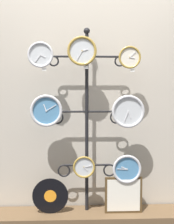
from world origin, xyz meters
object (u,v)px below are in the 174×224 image
(clock_top_right, at_px, (130,57))
(vinyl_record, at_px, (50,196))
(clock_top_center, at_px, (82,51))
(display_stand, at_px, (87,152))
(picture_frame, at_px, (123,195))
(clock_top_left, at_px, (40,55))
(clock_middle_right, at_px, (128,112))
(clock_bottom_right, at_px, (127,169))
(clock_bottom_center, at_px, (84,167))
(clock_middle_left, at_px, (46,111))

(clock_top_right, relative_size, vinyl_record, 0.61)
(clock_top_center, height_order, vinyl_record, clock_top_center)
(clock_top_right, height_order, vinyl_record, clock_top_right)
(display_stand, bearing_deg, vinyl_record, -168.00)
(display_stand, bearing_deg, picture_frame, -14.44)
(clock_top_right, bearing_deg, display_stand, 168.34)
(clock_top_left, bearing_deg, clock_middle_right, -0.40)
(clock_top_left, distance_m, clock_bottom_right, 1.39)
(clock_bottom_center, xyz_separation_m, clock_bottom_right, (0.42, -0.01, -0.02))
(clock_bottom_center, xyz_separation_m, vinyl_record, (-0.33, 0.01, -0.29))
(clock_middle_left, bearing_deg, display_stand, 13.64)
(display_stand, relative_size, clock_top_center, 6.71)
(clock_top_center, bearing_deg, clock_top_right, 2.12)
(clock_top_center, bearing_deg, clock_bottom_right, 0.02)
(display_stand, bearing_deg, clock_top_center, -116.21)
(clock_top_left, xyz_separation_m, clock_middle_left, (0.05, 0.02, -0.53))
(picture_frame, bearing_deg, clock_top_center, -178.82)
(vinyl_record, distance_m, picture_frame, 0.73)
(clock_top_center, height_order, clock_bottom_center, clock_top_center)
(display_stand, height_order, clock_top_right, display_stand)
(clock_middle_left, bearing_deg, clock_top_right, 0.79)
(clock_middle_right, xyz_separation_m, clock_bottom_center, (-0.43, 0.03, -0.55))
(display_stand, bearing_deg, clock_middle_right, -16.43)
(clock_top_center, distance_m, clock_top_right, 0.46)
(clock_bottom_center, bearing_deg, clock_bottom_right, -1.59)
(clock_bottom_right, relative_size, vinyl_record, 0.80)
(clock_top_center, height_order, picture_frame, clock_top_center)
(display_stand, xyz_separation_m, clock_bottom_center, (-0.03, -0.09, -0.13))
(clock_top_right, relative_size, clock_bottom_right, 0.76)
(clock_top_left, relative_size, vinyl_record, 0.69)
(clock_top_left, bearing_deg, clock_bottom_right, 0.63)
(clock_top_center, xyz_separation_m, clock_top_right, (0.46, 0.02, -0.06))
(clock_middle_left, distance_m, clock_bottom_right, 0.98)
(clock_top_left, height_order, vinyl_record, clock_top_left)
(clock_bottom_center, xyz_separation_m, picture_frame, (0.39, -0.00, -0.29))
(display_stand, xyz_separation_m, clock_middle_left, (-0.39, -0.10, 0.43))
(clock_top_center, xyz_separation_m, vinyl_record, (-0.32, 0.02, -1.42))
(picture_frame, bearing_deg, clock_bottom_center, 179.50)
(clock_top_center, xyz_separation_m, clock_middle_right, (0.44, -0.01, -0.58))
(display_stand, relative_size, picture_frame, 5.10)
(clock_top_left, distance_m, clock_top_center, 0.39)
(display_stand, bearing_deg, clock_bottom_right, -14.52)
(clock_bottom_center, height_order, vinyl_record, clock_bottom_center)
(clock_bottom_right, height_order, picture_frame, clock_bottom_right)
(clock_middle_right, height_order, clock_bottom_center, clock_middle_right)
(clock_top_right, relative_size, picture_frame, 0.59)
(display_stand, height_order, picture_frame, display_stand)
(display_stand, relative_size, clock_bottom_center, 8.62)
(clock_top_left, relative_size, clock_top_center, 0.87)
(clock_top_center, relative_size, clock_middle_left, 0.91)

